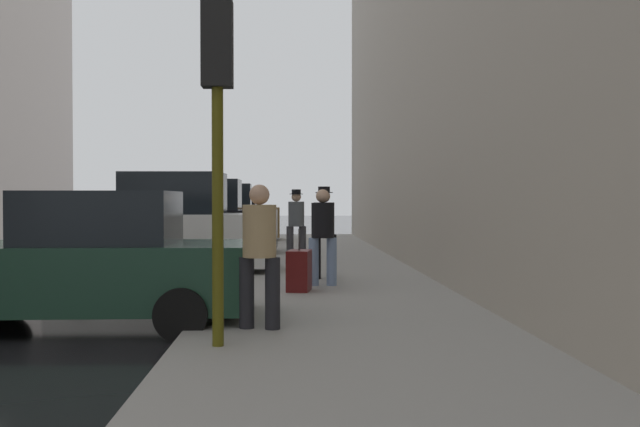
{
  "coord_description": "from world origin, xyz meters",
  "views": [
    {
      "loc": [
        5.24,
        -11.01,
        1.69
      ],
      "look_at": [
        5.95,
        5.1,
        1.36
      ],
      "focal_mm": 40.0,
      "sensor_mm": 36.0,
      "label": 1
    }
  ],
  "objects_px": {
    "traffic_light": "(217,96)",
    "parked_black_suv": "(199,222)",
    "parked_dark_green_sedan": "(89,263)",
    "fire_hydrant": "(257,246)",
    "pedestrian_in_jeans": "(323,232)",
    "pedestrian_with_fedora": "(324,227)",
    "parked_silver_sedan": "(240,214)",
    "rolling_suitcase": "(299,271)",
    "parked_bronze_suv": "(219,216)",
    "parked_white_van": "(167,230)",
    "pedestrian_with_beanie": "(296,221)",
    "parked_blue_sedan": "(232,217)",
    "pedestrian_in_tan_coat": "(259,248)"
  },
  "relations": [
    {
      "from": "parked_dark_green_sedan",
      "to": "traffic_light",
      "type": "height_order",
      "value": "traffic_light"
    },
    {
      "from": "parked_black_suv",
      "to": "pedestrian_with_beanie",
      "type": "xyz_separation_m",
      "value": [
        2.79,
        -2.71,
        0.1
      ]
    },
    {
      "from": "traffic_light",
      "to": "rolling_suitcase",
      "type": "distance_m",
      "value": 5.04
    },
    {
      "from": "parked_blue_sedan",
      "to": "pedestrian_in_jeans",
      "type": "relative_size",
      "value": 2.47
    },
    {
      "from": "parked_bronze_suv",
      "to": "parked_silver_sedan",
      "type": "bearing_deg",
      "value": 90.0
    },
    {
      "from": "parked_silver_sedan",
      "to": "rolling_suitcase",
      "type": "distance_m",
      "value": 26.74
    },
    {
      "from": "parked_dark_green_sedan",
      "to": "parked_blue_sedan",
      "type": "distance_m",
      "value": 23.65
    },
    {
      "from": "fire_hydrant",
      "to": "rolling_suitcase",
      "type": "height_order",
      "value": "rolling_suitcase"
    },
    {
      "from": "parked_black_suv",
      "to": "parked_blue_sedan",
      "type": "bearing_deg",
      "value": 90.0
    },
    {
      "from": "pedestrian_with_beanie",
      "to": "rolling_suitcase",
      "type": "bearing_deg",
      "value": -90.19
    },
    {
      "from": "pedestrian_with_beanie",
      "to": "parked_bronze_suv",
      "type": "bearing_deg",
      "value": 107.51
    },
    {
      "from": "parked_white_van",
      "to": "pedestrian_with_fedora",
      "type": "distance_m",
      "value": 3.66
    },
    {
      "from": "parked_black_suv",
      "to": "rolling_suitcase",
      "type": "relative_size",
      "value": 4.44
    },
    {
      "from": "parked_black_suv",
      "to": "parked_bronze_suv",
      "type": "height_order",
      "value": "same"
    },
    {
      "from": "pedestrian_in_jeans",
      "to": "pedestrian_with_fedora",
      "type": "bearing_deg",
      "value": 85.9
    },
    {
      "from": "traffic_light",
      "to": "parked_black_suv",
      "type": "bearing_deg",
      "value": 98.02
    },
    {
      "from": "parked_silver_sedan",
      "to": "pedestrian_with_fedora",
      "type": "height_order",
      "value": "pedestrian_with_fedora"
    },
    {
      "from": "parked_dark_green_sedan",
      "to": "fire_hydrant",
      "type": "xyz_separation_m",
      "value": [
        1.8,
        8.73,
        -0.35
      ]
    },
    {
      "from": "traffic_light",
      "to": "pedestrian_in_tan_coat",
      "type": "height_order",
      "value": "traffic_light"
    },
    {
      "from": "parked_silver_sedan",
      "to": "fire_hydrant",
      "type": "distance_m",
      "value": 20.46
    },
    {
      "from": "parked_black_suv",
      "to": "parked_silver_sedan",
      "type": "relative_size",
      "value": 1.09
    },
    {
      "from": "parked_blue_sedan",
      "to": "parked_black_suv",
      "type": "bearing_deg",
      "value": -90.0
    },
    {
      "from": "parked_dark_green_sedan",
      "to": "parked_silver_sedan",
      "type": "distance_m",
      "value": 29.1
    },
    {
      "from": "parked_white_van",
      "to": "traffic_light",
      "type": "height_order",
      "value": "traffic_light"
    },
    {
      "from": "parked_dark_green_sedan",
      "to": "rolling_suitcase",
      "type": "relative_size",
      "value": 4.04
    },
    {
      "from": "parked_white_van",
      "to": "pedestrian_with_beanie",
      "type": "distance_m",
      "value": 3.79
    },
    {
      "from": "pedestrian_with_fedora",
      "to": "parked_bronze_suv",
      "type": "bearing_deg",
      "value": 104.14
    },
    {
      "from": "parked_white_van",
      "to": "parked_bronze_suv",
      "type": "bearing_deg",
      "value": 90.0
    },
    {
      "from": "parked_bronze_suv",
      "to": "rolling_suitcase",
      "type": "xyz_separation_m",
      "value": [
        2.77,
        -14.88,
        -0.54
      ]
    },
    {
      "from": "parked_bronze_suv",
      "to": "rolling_suitcase",
      "type": "relative_size",
      "value": 4.45
    },
    {
      "from": "pedestrian_in_tan_coat",
      "to": "pedestrian_with_fedora",
      "type": "bearing_deg",
      "value": 79.0
    },
    {
      "from": "parked_white_van",
      "to": "pedestrian_with_beanie",
      "type": "height_order",
      "value": "parked_white_van"
    },
    {
      "from": "pedestrian_in_tan_coat",
      "to": "parked_silver_sedan",
      "type": "bearing_deg",
      "value": 94.28
    },
    {
      "from": "parked_white_van",
      "to": "parked_silver_sedan",
      "type": "relative_size",
      "value": 1.1
    },
    {
      "from": "fire_hydrant",
      "to": "pedestrian_in_tan_coat",
      "type": "distance_m",
      "value": 9.69
    },
    {
      "from": "parked_black_suv",
      "to": "parked_bronze_suv",
      "type": "xyz_separation_m",
      "value": [
        -0.0,
        6.13,
        0.0
      ]
    },
    {
      "from": "parked_bronze_suv",
      "to": "pedestrian_in_tan_coat",
      "type": "distance_m",
      "value": 18.46
    },
    {
      "from": "fire_hydrant",
      "to": "pedestrian_with_beanie",
      "type": "height_order",
      "value": "pedestrian_with_beanie"
    },
    {
      "from": "parked_dark_green_sedan",
      "to": "parked_silver_sedan",
      "type": "bearing_deg",
      "value": 90.0
    },
    {
      "from": "parked_white_van",
      "to": "traffic_light",
      "type": "relative_size",
      "value": 1.29
    },
    {
      "from": "parked_dark_green_sedan",
      "to": "fire_hydrant",
      "type": "bearing_deg",
      "value": 78.32
    },
    {
      "from": "parked_dark_green_sedan",
      "to": "pedestrian_with_fedora",
      "type": "relative_size",
      "value": 2.36
    },
    {
      "from": "parked_blue_sedan",
      "to": "pedestrian_with_beanie",
      "type": "distance_m",
      "value": 15.35
    },
    {
      "from": "pedestrian_in_jeans",
      "to": "pedestrian_with_beanie",
      "type": "height_order",
      "value": "pedestrian_with_beanie"
    },
    {
      "from": "parked_silver_sedan",
      "to": "parked_blue_sedan",
      "type": "bearing_deg",
      "value": -90.0
    },
    {
      "from": "fire_hydrant",
      "to": "rolling_suitcase",
      "type": "bearing_deg",
      "value": -81.19
    },
    {
      "from": "parked_white_van",
      "to": "pedestrian_in_jeans",
      "type": "bearing_deg",
      "value": -40.72
    },
    {
      "from": "parked_dark_green_sedan",
      "to": "pedestrian_with_fedora",
      "type": "height_order",
      "value": "pedestrian_with_fedora"
    },
    {
      "from": "parked_dark_green_sedan",
      "to": "parked_blue_sedan",
      "type": "xyz_separation_m",
      "value": [
        -0.0,
        23.65,
        0.0
      ]
    },
    {
      "from": "pedestrian_in_jeans",
      "to": "pedestrian_with_fedora",
      "type": "relative_size",
      "value": 0.96
    }
  ]
}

